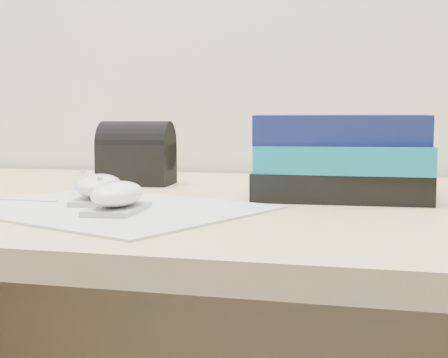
% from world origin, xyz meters
% --- Properties ---
extents(desk, '(1.60, 0.80, 0.73)m').
position_xyz_m(desk, '(0.00, 1.64, 0.50)').
color(desk, tan).
rests_on(desk, ground).
extents(mousepad, '(0.44, 0.39, 0.00)m').
position_xyz_m(mousepad, '(-0.21, 1.42, 0.73)').
color(mousepad, '#9998A0').
rests_on(mousepad, desk).
extents(mouse_rear, '(0.08, 0.11, 0.04)m').
position_xyz_m(mouse_rear, '(-0.24, 1.46, 0.75)').
color(mouse_rear, '#98989A').
rests_on(mouse_rear, mousepad).
extents(mouse_front, '(0.06, 0.10, 0.04)m').
position_xyz_m(mouse_front, '(-0.18, 1.39, 0.75)').
color(mouse_front, '#A4A3A6').
rests_on(mouse_front, mousepad).
extents(book_stack, '(0.25, 0.20, 0.12)m').
position_xyz_m(book_stack, '(0.07, 1.62, 0.79)').
color(book_stack, black).
rests_on(book_stack, desk).
extents(pouch, '(0.13, 0.09, 0.11)m').
position_xyz_m(pouch, '(-0.29, 1.71, 0.78)').
color(pouch, black).
rests_on(pouch, desk).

